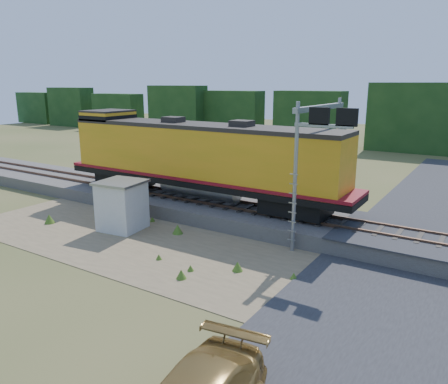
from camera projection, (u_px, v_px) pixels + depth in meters
The scene contains 10 objects.
ground at pixel (216, 264), 18.92m from camera, with size 140.00×140.00×0.00m, color #475123.
ballast at pixel (277, 220), 23.73m from camera, with size 70.00×5.00×0.80m, color slate.
rails at pixel (277, 211), 23.61m from camera, with size 70.00×1.54×0.16m.
dirt_shoulder at pixel (186, 251), 20.37m from camera, with size 26.00×8.00×0.03m, color #8C7754.
road at pixel (387, 297), 15.85m from camera, with size 7.00×66.00×0.86m.
tree_line_north at pixel (402, 124), 49.24m from camera, with size 130.00×3.00×6.50m.
weed_clumps at pixel (156, 248), 20.82m from camera, with size 15.00×6.20×0.56m, color #476D1F, non-canonical shape.
locomotive at pixel (196, 157), 25.81m from camera, with size 19.08×2.91×4.92m.
shed at pixel (122, 205), 23.12m from camera, with size 2.50×2.50×2.65m.
signal_gantry at pixel (321, 136), 20.71m from camera, with size 2.73×6.20×6.87m.
Camera 1 is at (9.76, -14.63, 7.65)m, focal length 35.00 mm.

